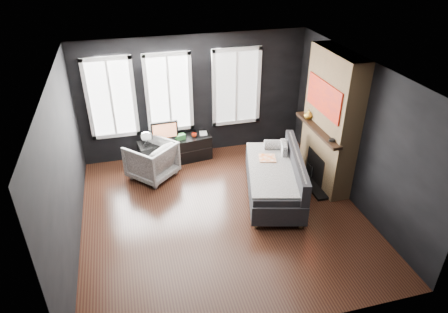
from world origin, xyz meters
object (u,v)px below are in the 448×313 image
object	(u,v)px
armchair	(151,158)
sofa	(274,175)
book	(199,129)
mantel_vase	(308,114)
media_console	(175,150)
mug	(194,135)
monitor	(164,130)

from	to	relation	value
armchair	sofa	bearing A→B (deg)	106.82
book	sofa	bearing A→B (deg)	-61.31
sofa	mantel_vase	size ratio (longest dim) A/B	11.26
armchair	book	world-z (taller)	armchair
armchair	mantel_vase	bearing A→B (deg)	126.71
sofa	armchair	bearing A→B (deg)	164.39
media_console	mug	bearing A→B (deg)	-8.23
armchair	mug	world-z (taller)	armchair
mug	media_console	bearing A→B (deg)	179.63
mug	sofa	bearing A→B (deg)	-56.57
sofa	book	xyz separation A→B (m)	(-1.05, 1.92, 0.20)
mug	mantel_vase	distance (m)	2.52
armchair	media_console	bearing A→B (deg)	-179.92
media_console	mug	xyz separation A→B (m)	(0.44, -0.00, 0.33)
armchair	mantel_vase	distance (m)	3.33
monitor	sofa	bearing A→B (deg)	-46.16
sofa	monitor	world-z (taller)	monitor
sofa	armchair	distance (m)	2.55
mug	book	bearing A→B (deg)	36.93
armchair	book	bearing A→B (deg)	165.95
sofa	mantel_vase	bearing A→B (deg)	51.45
monitor	mug	xyz separation A→B (m)	(0.65, 0.05, -0.21)
sofa	monitor	distance (m)	2.58
book	mantel_vase	xyz separation A→B (m)	(2.00, -1.22, 0.66)
mug	mantel_vase	xyz separation A→B (m)	(2.15, -1.11, 0.72)
media_console	mantel_vase	xyz separation A→B (m)	(2.59, -1.11, 1.05)
media_console	monitor	world-z (taller)	monitor
sofa	armchair	xyz separation A→B (m)	(-2.20, 1.29, -0.03)
monitor	armchair	bearing A→B (deg)	-129.48
media_console	monitor	xyz separation A→B (m)	(-0.21, -0.05, 0.54)
armchair	monitor	size ratio (longest dim) A/B	1.47
sofa	armchair	world-z (taller)	sofa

